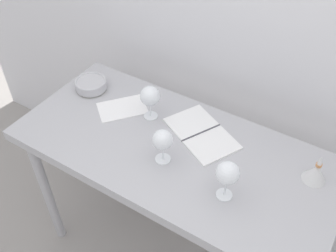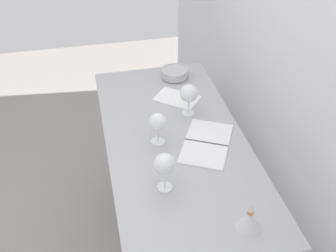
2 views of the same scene
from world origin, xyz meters
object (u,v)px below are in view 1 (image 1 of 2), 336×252
object	(u,v)px
wine_glass_near_center	(163,141)
wine_glass_far_left	(150,97)
wine_glass_near_right	(228,174)
tasting_sheet_upper	(122,108)
open_notebook	(201,133)
tasting_bowl	(91,84)
decanter_funnel	(316,172)

from	to	relation	value
wine_glass_near_center	wine_glass_far_left	xyz separation A→B (m)	(-0.19, 0.20, 0.01)
wine_glass_near_right	tasting_sheet_upper	xyz separation A→B (m)	(-0.64, 0.20, -0.12)
wine_glass_near_right	tasting_sheet_upper	distance (m)	0.68
tasting_sheet_upper	open_notebook	bearing A→B (deg)	45.90
wine_glass_near_right	wine_glass_far_left	size ratio (longest dim) A/B	1.04
tasting_bowl	wine_glass_far_left	bearing A→B (deg)	-2.25
wine_glass_near_center	wine_glass_far_left	bearing A→B (deg)	134.35
wine_glass_far_left	tasting_bowl	distance (m)	0.38
wine_glass_near_center	open_notebook	xyz separation A→B (m)	(0.06, 0.22, -0.11)
wine_glass_near_center	tasting_bowl	bearing A→B (deg)	159.40
tasting_bowl	open_notebook	bearing A→B (deg)	0.55
wine_glass_near_center	decanter_funnel	xyz separation A→B (m)	(0.56, 0.23, -0.07)
wine_glass_far_left	open_notebook	distance (m)	0.28
wine_glass_near_right	decanter_funnel	world-z (taller)	wine_glass_near_right
wine_glass_near_right	decanter_funnel	bearing A→B (deg)	44.21
wine_glass_near_center	tasting_sheet_upper	bearing A→B (deg)	153.14
tasting_sheet_upper	wine_glass_near_right	bearing A→B (deg)	21.84
tasting_bowl	tasting_sheet_upper	bearing A→B (deg)	-9.95
wine_glass_near_center	open_notebook	bearing A→B (deg)	73.68
tasting_bowl	decanter_funnel	bearing A→B (deg)	0.78
wine_glass_near_right	decanter_funnel	distance (m)	0.38
wine_glass_far_left	decanter_funnel	bearing A→B (deg)	2.28
wine_glass_near_center	tasting_bowl	xyz separation A→B (m)	(-0.56, 0.21, -0.08)
wine_glass_near_center	wine_glass_far_left	world-z (taller)	wine_glass_far_left
tasting_sheet_upper	wine_glass_near_center	bearing A→B (deg)	12.68
wine_glass_near_right	tasting_sheet_upper	size ratio (longest dim) A/B	0.77
wine_glass_near_right	tasting_bowl	world-z (taller)	wine_glass_near_right
wine_glass_near_center	tasting_sheet_upper	xyz separation A→B (m)	(-0.34, 0.17, -0.11)
tasting_sheet_upper	tasting_bowl	world-z (taller)	tasting_bowl
tasting_sheet_upper	wine_glass_far_left	bearing A→B (deg)	48.90
wine_glass_near_center	decanter_funnel	size ratio (longest dim) A/B	1.19
wine_glass_far_left	tasting_bowl	bearing A→B (deg)	177.75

